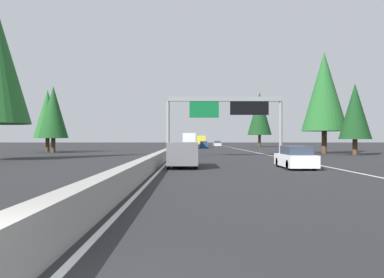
# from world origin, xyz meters

# --- Properties ---
(ground_plane) EXTENTS (320.00, 320.00, 0.00)m
(ground_plane) POSITION_xyz_m (60.00, 0.00, 0.00)
(ground_plane) COLOR #262628
(median_barrier) EXTENTS (180.00, 0.56, 0.90)m
(median_barrier) POSITION_xyz_m (80.00, 0.30, 0.45)
(median_barrier) COLOR #9E9B93
(median_barrier) RESTS_ON ground
(shoulder_stripe_right) EXTENTS (160.00, 0.16, 0.01)m
(shoulder_stripe_right) POSITION_xyz_m (70.00, -11.52, 0.01)
(shoulder_stripe_right) COLOR silver
(shoulder_stripe_right) RESTS_ON ground
(shoulder_stripe_median) EXTENTS (160.00, 0.16, 0.01)m
(shoulder_stripe_median) POSITION_xyz_m (70.00, -0.25, 0.01)
(shoulder_stripe_median) COLOR silver
(shoulder_stripe_median) RESTS_ON ground
(sign_gantry_overhead) EXTENTS (0.50, 12.68, 6.55)m
(sign_gantry_overhead) POSITION_xyz_m (38.17, -6.03, 5.21)
(sign_gantry_overhead) COLOR gray
(sign_gantry_overhead) RESTS_ON ground
(sedan_near_center) EXTENTS (4.40, 1.80, 1.47)m
(sedan_near_center) POSITION_xyz_m (21.22, -8.96, 0.68)
(sedan_near_center) COLOR white
(sedan_near_center) RESTS_ON ground
(minivan_mid_right) EXTENTS (5.00, 1.95, 1.69)m
(minivan_mid_right) POSITION_xyz_m (22.22, -1.61, 0.95)
(minivan_mid_right) COLOR slate
(minivan_mid_right) RESTS_ON ground
(bus_far_left) EXTENTS (11.50, 2.55, 3.10)m
(bus_far_left) POSITION_xyz_m (75.75, -1.95, 1.72)
(bus_far_left) COLOR white
(bus_far_left) RESTS_ON ground
(sedan_far_right) EXTENTS (4.40, 1.80, 1.47)m
(sedan_far_right) POSITION_xyz_m (82.81, -5.20, 0.68)
(sedan_far_right) COLOR #1E4793
(sedan_far_right) RESTS_ON ground
(sedan_distant_a) EXTENTS (4.40, 1.80, 1.47)m
(sedan_distant_a) POSITION_xyz_m (94.56, -9.12, 0.68)
(sedan_distant_a) COLOR silver
(sedan_distant_a) RESTS_ON ground
(box_truck_far_center) EXTENTS (8.50, 2.40, 2.95)m
(box_truck_far_center) POSITION_xyz_m (109.20, -5.35, 1.61)
(box_truck_far_center) COLOR gold
(box_truck_far_center) RESTS_ON ground
(pickup_near_right) EXTENTS (5.60, 2.00, 1.86)m
(pickup_near_right) POSITION_xyz_m (122.18, -1.89, 0.91)
(pickup_near_right) COLOR #2D6B38
(pickup_near_right) RESTS_ON ground
(conifer_right_near) EXTENTS (3.81, 3.81, 8.66)m
(conifer_right_near) POSITION_xyz_m (42.53, -22.04, 5.26)
(conifer_right_near) COLOR #4C3823
(conifer_right_near) RESTS_ON ground
(conifer_right_mid) EXTENTS (5.99, 5.99, 13.61)m
(conifer_right_mid) POSITION_xyz_m (47.66, -20.12, 8.28)
(conifer_right_mid) COLOR #4C3823
(conifer_right_mid) RESTS_ON ground
(conifer_right_far) EXTENTS (6.02, 6.02, 13.69)m
(conifer_right_far) POSITION_xyz_m (92.73, -19.63, 8.33)
(conifer_right_far) COLOR #4C3823
(conifer_right_far) RESTS_ON ground
(conifer_left_near) EXTENTS (4.13, 4.13, 9.38)m
(conifer_left_near) POSITION_xyz_m (50.38, 17.13, 5.69)
(conifer_left_near) COLOR #4C3823
(conifer_left_near) RESTS_ON ground
(conifer_left_mid) EXTENTS (4.12, 4.12, 9.37)m
(conifer_left_mid) POSITION_xyz_m (54.49, 19.47, 5.69)
(conifer_left_mid) COLOR #4C3823
(conifer_left_mid) RESTS_ON ground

